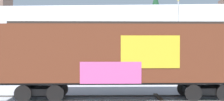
{
  "coord_description": "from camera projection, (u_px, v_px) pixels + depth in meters",
  "views": [
    {
      "loc": [
        -0.1,
        -13.9,
        3.0
      ],
      "look_at": [
        -0.85,
        0.62,
        2.72
      ],
      "focal_mm": 39.76,
      "sensor_mm": 36.0,
      "label": 1
    }
  ],
  "objects": [
    {
      "name": "parked_car_silver",
      "position": [
        198.0,
        71.0,
        20.65
      ],
      "size": [
        4.75,
        2.14,
        1.68
      ],
      "color": "#B7BABF",
      "rests_on": "ground_plane"
    },
    {
      "name": "freight_car",
      "position": [
        124.0,
        54.0,
        13.88
      ],
      "size": [
        13.7,
        3.87,
        4.35
      ],
      "color": "#5B2B19",
      "rests_on": "ground_plane"
    },
    {
      "name": "track",
      "position": [
        122.0,
        98.0,
        13.93
      ],
      "size": [
        59.96,
        6.03,
        0.08
      ],
      "color": "#4C4742",
      "rests_on": "ground_plane"
    },
    {
      "name": "parked_car_black",
      "position": [
        130.0,
        72.0,
        20.88
      ],
      "size": [
        4.66,
        2.36,
        1.54
      ],
      "color": "black",
      "rests_on": "ground_plane"
    },
    {
      "name": "flagpole",
      "position": [
        178.0,
        26.0,
        22.94
      ],
      "size": [
        0.5,
        1.59,
        7.21
      ],
      "color": "silver",
      "rests_on": "ground_plane"
    },
    {
      "name": "ground_plane",
      "position": [
        127.0,
        99.0,
        13.93
      ],
      "size": [
        260.0,
        260.0,
        0.0
      ],
      "primitive_type": "plane",
      "color": "#B2B5BC"
    },
    {
      "name": "hillside",
      "position": [
        125.0,
        35.0,
        75.5
      ],
      "size": [
        128.62,
        37.8,
        17.32
      ],
      "color": "silver",
      "rests_on": "ground_plane"
    },
    {
      "name": "parked_car_red",
      "position": [
        58.0,
        71.0,
        20.91
      ],
      "size": [
        4.71,
        2.24,
        1.73
      ],
      "color": "#B21E1E",
      "rests_on": "ground_plane"
    }
  ]
}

